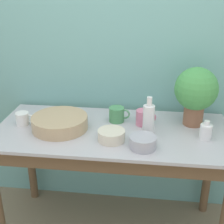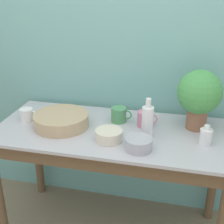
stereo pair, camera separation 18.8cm
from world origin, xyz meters
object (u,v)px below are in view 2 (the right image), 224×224
Objects in this scene: mug_white at (27,115)px; bowl_small_steel at (139,144)px; bottle_tall at (147,121)px; bowl_small_cream at (109,135)px; bottle_short at (206,136)px; mug_green at (119,115)px; mug_pink at (145,119)px; bowl_wash_large at (61,120)px; potted_plant at (199,95)px.

bowl_small_steel is (0.77, -0.20, -0.01)m from mug_white.
mug_white is (-0.79, 0.05, -0.06)m from bottle_tall.
bottle_tall is 0.80m from mug_white.
bowl_small_cream is at bearing -13.22° from mug_white.
bottle_short reaches higher than mug_green.
bowl_small_cream is (-0.18, -0.23, -0.02)m from mug_pink.
mug_white is at bearing 176.71° from bottle_tall.
bowl_wash_large is 2.96× the size of bottle_short.
mug_white is (-1.12, 0.05, -0.01)m from bottle_short.
bowl_small_cream is 1.05× the size of bowl_small_steel.
mug_green is at bearing 89.13° from bowl_small_cream.
bottle_short is (0.88, -0.03, 0.01)m from bowl_wash_large.
bottle_tall is at bearing -146.57° from potted_plant.
mug_green is at bearing 23.47° from bowl_wash_large.
potted_plant is at bearing 47.85° from bowl_small_steel.
mug_pink is at bearing 91.17° from bowl_small_steel.
potted_plant is 1.54× the size of bottle_tall.
bottle_short is at bearing -75.22° from potted_plant.
bowl_small_steel is (-0.31, -0.34, -0.19)m from potted_plant.
potted_plant is 2.75× the size of mug_green.
bowl_wash_large is 0.55m from bowl_small_steel.
bowl_small_steel is (0.52, -0.17, -0.01)m from bowl_wash_large.
bowl_small_steel is (-0.03, -0.15, -0.07)m from bottle_tall.
mug_green is (-0.20, 0.17, -0.05)m from bottle_tall.
mug_green is at bearing 140.41° from bottle_tall.
mug_pink reaches higher than bowl_small_steel.
mug_pink is at bearing -171.80° from potted_plant.
bowl_small_cream is at bearing -150.44° from potted_plant.
potted_plant reaches higher than bowl_wash_large.
bottle_tall is at bearing 178.72° from bottle_short.
bottle_short is at bearing -22.13° from mug_pink.
mug_green reaches higher than bowl_wash_large.
bottle_tall is 1.89× the size of mug_pink.
mug_white is 0.91× the size of mug_pink.
bottle_short is 0.86× the size of mug_green.
potted_plant is 0.59m from bowl_small_cream.
bowl_small_steel is (0.18, -0.32, -0.01)m from mug_green.
bowl_wash_large is 0.25m from mug_white.
mug_pink is (0.51, 0.12, 0.01)m from bowl_wash_large.
bowl_wash_large is at bearing 177.79° from bottle_tall.
potted_plant reaches higher than mug_pink.
bottle_short is at bearing -1.28° from bottle_tall.
bowl_small_cream is 0.19m from bowl_small_steel.
bottle_short reaches higher than mug_white.
mug_white is 0.77× the size of bowl_small_steel.
mug_pink is at bearing 157.87° from bottle_short.
potted_plant reaches higher than bottle_short.
bottle_short is at bearing 22.21° from bowl_small_steel.
mug_green is 0.37m from bowl_small_steel.
bowl_small_steel is at bearing -18.73° from bowl_small_cream.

